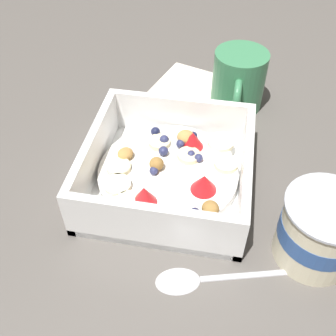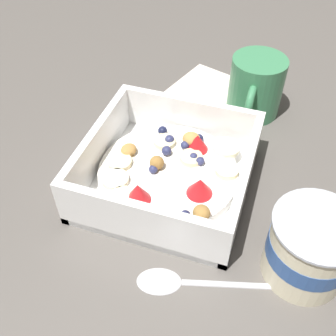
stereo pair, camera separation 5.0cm
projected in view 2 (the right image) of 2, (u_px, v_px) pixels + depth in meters
ground_plane at (172, 191)px, 0.51m from camera, size 2.40×2.40×0.00m
fruit_bowl at (169, 173)px, 0.51m from camera, size 0.20×0.20×0.07m
spoon at (184, 281)px, 0.42m from camera, size 0.07×0.17×0.01m
yogurt_cup at (310, 248)px, 0.41m from camera, size 0.09×0.09×0.08m
coffee_mug at (256, 87)px, 0.60m from camera, size 0.11×0.08×0.09m
folded_napkin at (210, 91)px, 0.66m from camera, size 0.15×0.15×0.01m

